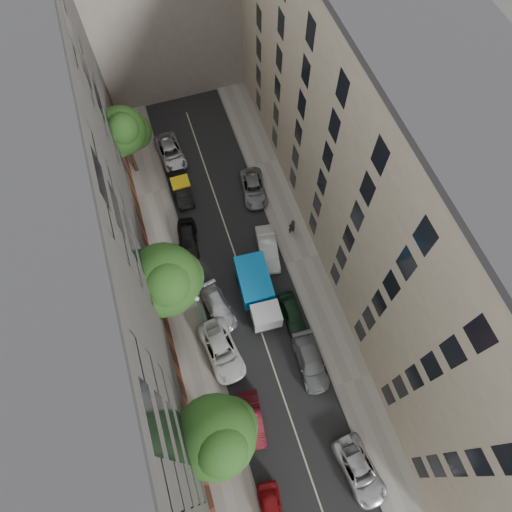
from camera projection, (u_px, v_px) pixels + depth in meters
name	position (u px, v px, depth m)	size (l,w,h in m)	color
ground	(243.00, 277.00, 39.30)	(120.00, 120.00, 0.00)	#4C4C49
road_surface	(243.00, 277.00, 39.30)	(8.00, 44.00, 0.02)	black
sidewalk_left	(181.00, 295.00, 38.48)	(3.00, 44.00, 0.15)	gray
sidewalk_right	(302.00, 259.00, 39.99)	(3.00, 44.00, 0.15)	gray
building_left	(73.00, 263.00, 28.83)	(8.00, 44.00, 20.00)	#4F4C4A
building_right	(389.00, 175.00, 31.86)	(8.00, 44.00, 20.00)	#C1B296
tarp_truck	(257.00, 291.00, 37.06)	(2.76, 6.20, 2.80)	black
car_left_1	(252.00, 419.00, 33.48)	(1.46, 4.18, 1.38)	#4E0F17
car_left_2	(222.00, 351.00, 35.71)	(2.46, 5.34, 1.48)	silver
car_left_3	(218.00, 307.00, 37.41)	(1.82, 4.48, 1.30)	#B4B3B8
car_left_4	(188.00, 240.00, 40.13)	(1.71, 4.25, 1.45)	black
car_left_5	(182.00, 189.00, 42.54)	(1.48, 4.24, 1.40)	black
car_left_6	(171.00, 152.00, 44.48)	(2.28, 4.94, 1.37)	#B4B4B9
car_right_0	(360.00, 471.00, 31.97)	(2.27, 4.93, 1.37)	#B4B3B8
car_right_1	(311.00, 362.00, 35.35)	(1.95, 4.79, 1.39)	slate
car_right_2	(292.00, 313.00, 37.16)	(1.55, 3.86, 1.32)	black
car_right_3	(268.00, 249.00, 39.70)	(1.58, 4.54, 1.49)	silver
car_right_4	(254.00, 188.00, 42.65)	(2.11, 4.58, 1.27)	gray
tree_near	(217.00, 438.00, 28.05)	(5.42, 5.16, 8.67)	#382619
tree_mid	(166.00, 282.00, 32.79)	(5.66, 5.44, 8.66)	#382619
tree_far	(124.00, 132.00, 39.38)	(4.67, 4.29, 7.88)	#382619
lamp_post	(200.00, 308.00, 34.05)	(0.36, 0.36, 5.83)	#164F29
pedestrian	(292.00, 226.00, 40.28)	(0.70, 0.46, 1.91)	black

